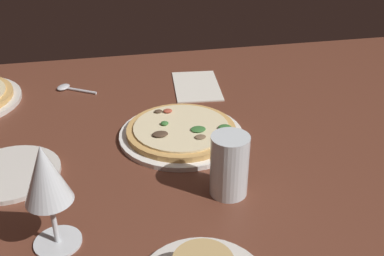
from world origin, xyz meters
TOP-DOWN VIEW (x-y plane):
  - dining_table at (0.00, 0.00)cm, footprint 150.00×110.00cm
  - pizza_main at (3.81, -3.72)cm, footprint 26.09×26.09cm
  - wine_glass_far at (27.85, 23.48)cm, footprint 7.21×7.21cm
  - water_glass at (-0.75, 16.53)cm, footprint 6.59×6.59cm
  - side_plate at (37.28, 3.48)cm, footprint 18.21×18.21cm
  - paper_menu at (-4.78, -28.35)cm, footprint 13.23×19.83cm
  - spoon at (27.91, -33.08)cm, footprint 10.62×7.85cm

SIDE VIEW (x-z plane):
  - dining_table at x=0.00cm, z-range 0.00..4.00cm
  - paper_menu at x=-4.78cm, z-range 4.00..4.30cm
  - side_plate at x=37.28cm, z-range 4.00..4.90cm
  - spoon at x=27.91cm, z-range 3.96..4.96cm
  - pizza_main at x=3.81cm, z-range 3.56..6.84cm
  - water_glass at x=-0.75cm, z-range 3.17..14.42cm
  - wine_glass_far at x=27.85cm, z-range 7.39..24.74cm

